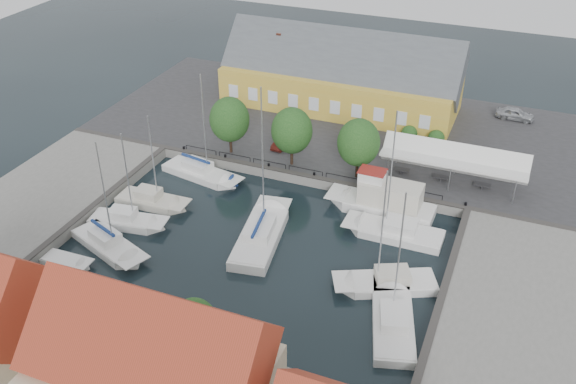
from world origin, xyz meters
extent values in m
plane|color=black|center=(0.00, 0.00, 0.00)|extent=(140.00, 140.00, 0.00)
cube|color=#2D2D30|center=(0.00, 23.00, 0.50)|extent=(56.00, 26.00, 1.00)
cube|color=slate|center=(-22.00, -2.00, 0.50)|extent=(12.00, 24.00, 1.00)
cube|color=slate|center=(22.00, -2.00, 0.50)|extent=(12.00, 24.00, 1.00)
cube|color=#383533|center=(0.00, 10.30, 1.06)|extent=(56.00, 0.60, 0.12)
cube|color=#383533|center=(-16.30, -2.00, 1.06)|extent=(0.60, 24.00, 0.12)
cube|color=#383533|center=(16.30, -2.00, 1.06)|extent=(0.60, 24.00, 0.12)
cylinder|color=black|center=(-14.00, 10.60, 1.20)|extent=(0.24, 0.24, 0.40)
cylinder|color=black|center=(-9.00, 10.60, 1.20)|extent=(0.24, 0.24, 0.40)
cylinder|color=black|center=(-4.00, 10.60, 1.20)|extent=(0.24, 0.24, 0.40)
cylinder|color=black|center=(1.00, 10.60, 1.20)|extent=(0.24, 0.24, 0.40)
cylinder|color=black|center=(6.00, 10.60, 1.20)|extent=(0.24, 0.24, 0.40)
cylinder|color=black|center=(11.00, 10.60, 1.20)|extent=(0.24, 0.24, 0.40)
cylinder|color=black|center=(16.00, 10.60, 1.20)|extent=(0.24, 0.24, 0.40)
cube|color=gold|center=(-2.00, 28.00, 3.25)|extent=(28.00, 10.00, 4.50)
cube|color=#474C51|center=(-2.00, 28.00, 6.75)|extent=(28.56, 7.60, 7.60)
cube|color=gold|center=(-12.00, 34.00, 2.75)|extent=(6.00, 6.00, 3.50)
cube|color=brown|center=(-10.00, 28.00, 8.60)|extent=(0.60, 0.60, 1.20)
cube|color=white|center=(14.00, 14.50, 3.70)|extent=(14.00, 4.00, 0.25)
cylinder|color=silver|center=(8.00, 12.70, 2.35)|extent=(0.10, 0.10, 2.70)
cylinder|color=silver|center=(8.00, 16.30, 2.35)|extent=(0.10, 0.10, 2.70)
cylinder|color=silver|center=(14.00, 12.70, 2.35)|extent=(0.10, 0.10, 2.70)
cylinder|color=silver|center=(14.00, 16.30, 2.35)|extent=(0.10, 0.10, 2.70)
cylinder|color=silver|center=(20.00, 12.70, 2.35)|extent=(0.10, 0.10, 2.70)
cylinder|color=silver|center=(20.00, 16.30, 2.35)|extent=(0.10, 0.10, 2.70)
cylinder|color=black|center=(-9.00, 12.00, 2.05)|extent=(0.30, 0.30, 2.10)
ellipsoid|color=#1B4518|center=(-9.00, 12.00, 4.88)|extent=(4.20, 4.20, 4.83)
cylinder|color=black|center=(-2.00, 12.00, 2.05)|extent=(0.30, 0.30, 2.10)
ellipsoid|color=#1B4518|center=(-2.00, 12.00, 4.88)|extent=(4.20, 4.20, 4.83)
cylinder|color=black|center=(5.00, 12.00, 2.05)|extent=(0.30, 0.30, 2.10)
ellipsoid|color=#1B4518|center=(5.00, 12.00, 4.88)|extent=(4.20, 4.20, 4.83)
imported|color=#ACAFB4|center=(18.42, 31.91, 1.74)|extent=(4.40, 1.90, 1.48)
imported|color=#501712|center=(-4.39, 15.33, 1.59)|extent=(1.47, 3.65, 1.18)
cube|color=white|center=(-0.03, -0.70, 0.15)|extent=(4.63, 9.17, 1.50)
cube|color=white|center=(-0.21, 0.38, 0.94)|extent=(4.77, 10.88, 0.08)
cube|color=white|center=(-0.07, -0.49, 1.40)|extent=(2.76, 3.81, 0.90)
cylinder|color=silver|center=(-0.31, 1.03, 7.47)|extent=(0.12, 0.12, 13.15)
cube|color=navy|center=(-0.03, -0.70, 2.15)|extent=(0.91, 4.36, 0.22)
cube|color=white|center=(9.35, 8.33, 0.10)|extent=(8.41, 3.28, 1.80)
cube|color=white|center=(8.30, 8.34, 1.04)|extent=(10.08, 3.18, 0.08)
cube|color=beige|center=(9.35, 8.33, 2.10)|extent=(5.79, 2.76, 2.20)
cube|color=white|center=(7.47, 8.36, 3.50)|extent=(2.33, 1.76, 1.20)
cube|color=maroon|center=(7.47, 8.36, 4.15)|extent=(2.54, 1.86, 0.10)
cube|color=white|center=(11.36, 4.91, 0.05)|extent=(7.29, 3.08, 1.30)
cube|color=white|center=(10.45, 4.91, 0.74)|extent=(8.74, 2.96, 0.08)
cube|color=white|center=(11.18, 4.91, 1.20)|extent=(2.92, 2.09, 0.90)
cylinder|color=silver|center=(9.90, 4.91, 6.39)|extent=(0.12, 0.12, 11.38)
cube|color=white|center=(12.36, -2.02, 0.05)|extent=(7.27, 5.39, 1.30)
cube|color=white|center=(11.60, -2.38, 0.74)|extent=(8.44, 5.86, 0.08)
cube|color=beige|center=(12.21, -2.10, 1.20)|extent=(3.24, 2.86, 0.90)
cylinder|color=silver|center=(11.15, -2.59, 5.74)|extent=(0.12, 0.12, 10.08)
cube|color=white|center=(13.55, -6.93, 0.05)|extent=(4.91, 7.98, 1.30)
cube|color=white|center=(13.29, -6.03, 0.74)|extent=(5.21, 9.38, 0.08)
cube|color=white|center=(13.49, -6.75, 1.20)|extent=(2.76, 3.42, 0.90)
cylinder|color=silver|center=(13.13, -5.49, 5.91)|extent=(0.12, 0.12, 10.42)
cube|color=white|center=(-10.96, 7.84, 0.05)|extent=(7.71, 4.01, 1.30)
cube|color=white|center=(-10.05, 7.67, 0.74)|extent=(9.13, 4.19, 0.08)
cube|color=white|center=(-10.78, 7.81, 1.20)|extent=(3.23, 2.33, 0.90)
cylinder|color=silver|center=(-9.51, 7.56, 6.05)|extent=(0.12, 0.12, 10.71)
cube|color=navy|center=(-10.96, 7.84, 1.95)|extent=(3.64, 0.92, 0.22)
cube|color=beige|center=(-12.68, 1.22, 0.05)|extent=(5.91, 2.68, 1.30)
cube|color=beige|center=(-11.95, 1.24, 0.74)|extent=(7.08, 2.61, 0.08)
cube|color=beige|center=(-12.53, 1.23, 1.20)|extent=(2.38, 1.78, 0.90)
cylinder|color=silver|center=(-11.51, 1.25, 5.09)|extent=(0.12, 0.12, 8.78)
cube|color=white|center=(-12.91, -2.66, 0.05)|extent=(6.17, 3.27, 1.30)
cube|color=white|center=(-12.19, -2.55, 0.74)|extent=(7.32, 3.36, 0.08)
cube|color=white|center=(-12.77, -2.64, 1.20)|extent=(2.57, 1.97, 0.90)
cylinder|color=silver|center=(-11.75, -2.48, 5.06)|extent=(0.12, 0.12, 8.72)
cube|color=white|center=(-12.33, -6.10, 0.05)|extent=(7.34, 4.93, 1.30)
cube|color=white|center=(-11.53, -6.41, 0.74)|extent=(8.58, 5.33, 0.08)
cube|color=white|center=(-12.17, -6.16, 1.20)|extent=(3.20, 2.65, 0.90)
cylinder|color=silver|center=(-11.05, -6.60, 5.74)|extent=(0.12, 0.12, 10.08)
cube|color=navy|center=(-12.33, -6.10, 1.95)|extent=(3.27, 1.45, 0.22)
cube|color=white|center=(-14.18, -9.41, 0.05)|extent=(3.64, 1.79, 0.90)
cube|color=white|center=(-13.73, -9.40, 0.54)|extent=(4.36, 1.74, 0.08)
cube|color=navy|center=(-8.88, 7.53, 0.05)|extent=(4.17, 2.18, 0.80)
cube|color=navy|center=(-8.36, 7.51, 0.49)|extent=(4.99, 2.12, 0.08)
cube|color=#A03322|center=(4.00, -23.00, 9.75)|extent=(12.36, 6.50, 6.50)
cube|color=brown|center=(1.00, -23.00, 11.40)|extent=(0.70, 0.70, 1.00)
cube|color=brown|center=(6.40, -23.00, 11.30)|extent=(0.60, 0.60, 0.80)
camera|label=1|loc=(19.38, -42.10, 33.59)|focal=40.00mm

